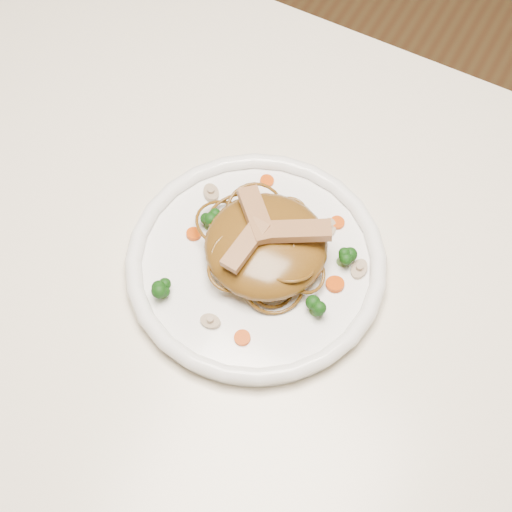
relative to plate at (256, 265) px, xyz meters
The scene contains 20 objects.
ground 0.76m from the plate, 76.83° to the left, with size 4.00×4.00×0.00m, color brown.
table 0.11m from the plate, 76.83° to the left, with size 1.20×0.80×0.75m.
plate is the anchor object (origin of this frame).
noodle_mound 0.04m from the plate, 60.77° to the left, with size 0.14×0.14×0.05m, color brown.
chicken_a 0.08m from the plate, 38.37° to the left, with size 0.08×0.02×0.01m, color tan.
chicken_b 0.07m from the plate, 118.10° to the left, with size 0.07×0.02×0.01m, color tan.
chicken_c 0.07m from the plate, 111.20° to the right, with size 0.07×0.02×0.01m, color tan.
broccoli_0 0.10m from the plate, 28.81° to the left, with size 0.03×0.03×0.03m, color #13420D, non-canonical shape.
broccoli_1 0.08m from the plate, 167.14° to the left, with size 0.03×0.03×0.03m, color #13420D, non-canonical shape.
broccoli_2 0.12m from the plate, 130.13° to the right, with size 0.02×0.02×0.03m, color #13420D, non-canonical shape.
broccoli_3 0.10m from the plate, 14.72° to the right, with size 0.02×0.02×0.03m, color #13420D, non-canonical shape.
carrot_0 0.11m from the plate, 57.09° to the left, with size 0.02×0.02×0.01m, color #E74208.
carrot_1 0.08m from the plate, behind, with size 0.02×0.02×0.01m, color #E74208.
carrot_2 0.10m from the plate, 10.15° to the left, with size 0.02×0.02×0.01m, color #E74208.
carrot_3 0.12m from the plate, 111.98° to the left, with size 0.02×0.02×0.01m, color #E74208.
carrot_4 0.10m from the plate, 70.04° to the right, with size 0.02×0.02×0.01m, color #E74208.
mushroom_0 0.09m from the plate, 94.40° to the right, with size 0.02×0.02×0.01m, color beige.
mushroom_1 0.12m from the plate, 23.33° to the left, with size 0.03×0.03×0.01m, color beige.
mushroom_2 0.11m from the plate, 148.82° to the left, with size 0.03×0.03×0.01m, color beige.
mushroom_3 0.10m from the plate, 56.20° to the left, with size 0.03×0.03×0.01m, color beige.
Camera 1 is at (0.20, -0.39, 1.54)m, focal length 52.94 mm.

